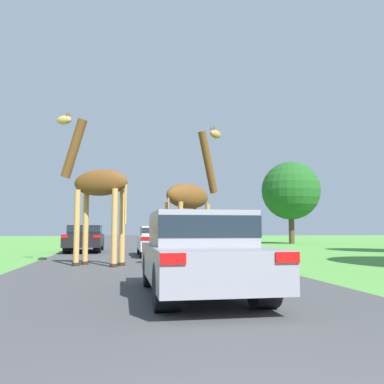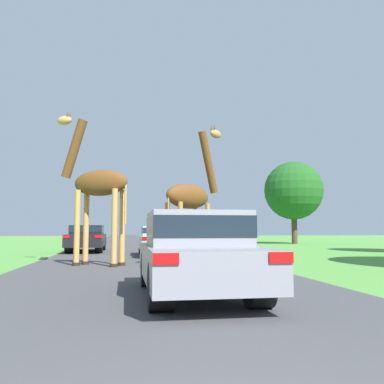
# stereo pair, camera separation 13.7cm
# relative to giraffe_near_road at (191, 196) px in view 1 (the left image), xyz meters

# --- Properties ---
(road) EXTENTS (7.36, 120.00, 0.00)m
(road) POSITION_rel_giraffe_near_road_xyz_m (-1.56, 17.88, -2.25)
(road) COLOR #424244
(road) RESTS_ON ground
(giraffe_near_road) EXTENTS (2.41, 2.12, 4.88)m
(giraffe_near_road) POSITION_rel_giraffe_near_road_xyz_m (0.00, 0.00, 0.00)
(giraffe_near_road) COLOR #B77F3D
(giraffe_near_road) RESTS_ON ground
(giraffe_companion) EXTENTS (2.57, 1.62, 5.14)m
(giraffe_companion) POSITION_rel_giraffe_near_road_xyz_m (-3.08, 0.21, 0.26)
(giraffe_companion) COLOR tan
(giraffe_companion) RESTS_ON ground
(car_lead_maroon) EXTENTS (1.78, 4.27, 1.44)m
(car_lead_maroon) POSITION_rel_giraffe_near_road_xyz_m (-0.91, -6.12, -1.48)
(car_lead_maroon) COLOR gray
(car_lead_maroon) RESTS_ON ground
(car_queue_right) EXTENTS (1.78, 4.82, 1.37)m
(car_queue_right) POSITION_rel_giraffe_near_road_xyz_m (-4.10, 8.79, -1.51)
(car_queue_right) COLOR black
(car_queue_right) RESTS_ON ground
(car_queue_left) EXTENTS (1.98, 4.00, 1.29)m
(car_queue_left) POSITION_rel_giraffe_near_road_xyz_m (-0.51, 4.81, -1.55)
(car_queue_left) COLOR silver
(car_queue_left) RESTS_ON ground
(tree_left_edge) EXTENTS (4.82, 4.82, 6.80)m
(tree_left_edge) POSITION_rel_giraffe_near_road_xyz_m (11.61, 18.55, 2.12)
(tree_left_edge) COLOR #4C3828
(tree_left_edge) RESTS_ON ground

